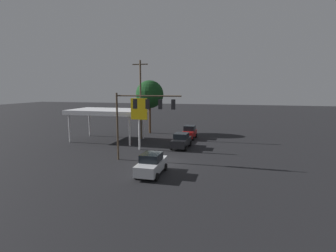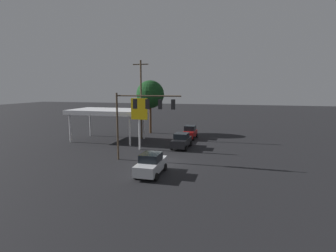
# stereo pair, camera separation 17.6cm
# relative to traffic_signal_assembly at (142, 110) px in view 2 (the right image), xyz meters

# --- Properties ---
(ground_plane) EXTENTS (200.00, 200.00, 0.00)m
(ground_plane) POSITION_rel_traffic_signal_assembly_xyz_m (-2.21, -0.15, -5.41)
(ground_plane) COLOR black
(traffic_signal_assembly) EXTENTS (7.00, 0.43, 7.16)m
(traffic_signal_assembly) POSITION_rel_traffic_signal_assembly_xyz_m (0.00, 0.00, 0.00)
(traffic_signal_assembly) COLOR #473828
(traffic_signal_assembly) RESTS_ON ground
(utility_pole) EXTENTS (2.40, 0.26, 11.68)m
(utility_pole) POSITION_rel_traffic_signal_assembly_xyz_m (4.58, -11.73, 0.72)
(utility_pole) COLOR #473828
(utility_pole) RESTS_ON ground
(gas_station_canopy) EXTENTS (10.34, 6.46, 4.58)m
(gas_station_canopy) POSITION_rel_traffic_signal_assembly_xyz_m (8.83, -9.19, -1.19)
(gas_station_canopy) COLOR silver
(gas_station_canopy) RESTS_ON ground
(price_sign) EXTENTS (2.09, 0.27, 6.41)m
(price_sign) POSITION_rel_traffic_signal_assembly_xyz_m (2.22, -4.94, -0.72)
(price_sign) COLOR silver
(price_sign) RESTS_ON ground
(sedan_far) EXTENTS (2.10, 4.42, 1.93)m
(sedan_far) POSITION_rel_traffic_signal_assembly_xyz_m (-2.26, 3.78, -4.46)
(sedan_far) COLOR silver
(sedan_far) RESTS_ON ground
(sedan_waiting) EXTENTS (2.16, 4.45, 1.93)m
(sedan_waiting) POSITION_rel_traffic_signal_assembly_xyz_m (-2.65, -7.14, -4.46)
(sedan_waiting) COLOR black
(sedan_waiting) RESTS_ON ground
(hatchback_crossing) EXTENTS (2.03, 3.84, 1.97)m
(hatchback_crossing) POSITION_rel_traffic_signal_assembly_xyz_m (-2.49, -13.66, -4.47)
(hatchback_crossing) COLOR maroon
(hatchback_crossing) RESTS_ON ground
(street_tree) EXTENTS (4.68, 4.68, 8.94)m
(street_tree) POSITION_rel_traffic_signal_assembly_xyz_m (4.92, -16.84, 1.17)
(street_tree) COLOR #4C331E
(street_tree) RESTS_ON ground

